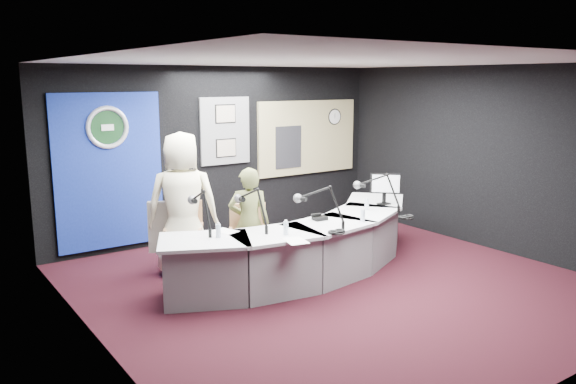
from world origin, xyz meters
TOP-DOWN VIEW (x-y plane):
  - ground at (0.00, 0.00)m, footprint 6.00×6.00m
  - ceiling at (0.00, 0.00)m, footprint 6.00×6.00m
  - wall_back at (0.00, 3.00)m, footprint 6.00×0.02m
  - wall_front at (0.00, -3.00)m, footprint 6.00×0.02m
  - wall_left at (-3.00, 0.00)m, footprint 0.02×6.00m
  - wall_right at (3.00, 0.00)m, footprint 0.02×6.00m
  - broadcast_desk at (-0.05, 0.55)m, footprint 4.50×1.90m
  - backdrop_panel at (-1.90, 2.97)m, footprint 1.60×0.05m
  - agency_seal at (-1.90, 2.93)m, footprint 0.63×0.07m
  - seal_center at (-1.90, 2.94)m, footprint 0.48×0.01m
  - pinboard at (0.05, 2.97)m, footprint 0.90×0.04m
  - framed_photo_upper at (0.05, 2.94)m, footprint 0.34×0.02m
  - framed_photo_lower at (0.05, 2.94)m, footprint 0.34×0.02m
  - booth_window_frame at (1.75, 2.97)m, footprint 2.12×0.06m
  - booth_glow at (1.75, 2.96)m, footprint 2.00×0.02m
  - equipment_rack at (1.30, 2.94)m, footprint 0.55×0.02m
  - wall_clock at (2.35, 2.94)m, footprint 0.28×0.01m
  - armchair_left at (-1.40, 1.52)m, footprint 0.66×0.66m
  - armchair_right at (-0.78, 0.85)m, footprint 0.64×0.64m
  - draped_jacket at (-1.55, 1.74)m, footprint 0.48×0.33m
  - person_man at (-1.40, 1.52)m, footprint 1.11×0.97m
  - person_woman at (-0.78, 0.85)m, footprint 0.64×0.59m
  - computer_monitor at (1.44, 0.65)m, footprint 0.34×0.32m
  - desk_phone at (0.06, 0.44)m, footprint 0.19×0.16m
  - headphones_near at (1.08, -0.15)m, footprint 0.22×0.22m
  - headphones_far at (-0.18, -0.20)m, footprint 0.22×0.22m
  - paper_stack at (-1.25, 0.65)m, footprint 0.28×0.34m
  - notepad at (-0.79, -0.20)m, footprint 0.29×0.37m
  - boom_mic_a at (-1.49, 0.81)m, footprint 0.19×0.74m
  - boom_mic_b at (-0.91, 0.55)m, footprint 0.16×0.74m
  - boom_mic_c at (-0.15, 0.16)m, footprint 0.43×0.66m
  - boom_mic_d at (1.09, 0.43)m, footprint 0.41×0.67m
  - water_bottles at (-0.23, 0.29)m, footprint 2.49×0.55m

SIDE VIEW (x-z plane):
  - ground at x=0.00m, z-range 0.00..0.00m
  - broadcast_desk at x=-0.05m, z-range 0.00..0.75m
  - armchair_right at x=-0.78m, z-range 0.00..0.85m
  - armchair_left at x=-1.40m, z-range 0.00..0.86m
  - draped_jacket at x=-1.55m, z-range 0.27..0.97m
  - person_woman at x=-0.78m, z-range 0.00..1.48m
  - paper_stack at x=-1.25m, z-range 0.75..0.75m
  - notepad at x=-0.79m, z-range 0.75..0.75m
  - headphones_near at x=1.08m, z-range 0.75..0.79m
  - headphones_far at x=-0.18m, z-range 0.75..0.79m
  - desk_phone at x=0.06m, z-range 0.75..0.80m
  - water_bottles at x=-0.23m, z-range 0.75..0.93m
  - person_man at x=-1.40m, z-range 0.00..1.92m
  - boom_mic_a at x=-1.49m, z-range 0.75..1.35m
  - boom_mic_b at x=-0.91m, z-range 0.75..1.35m
  - boom_mic_c at x=-0.15m, z-range 0.75..1.35m
  - boom_mic_d at x=1.09m, z-range 0.75..1.35m
  - computer_monitor at x=1.44m, z-range 0.92..1.22m
  - backdrop_panel at x=-1.90m, z-range 0.10..2.40m
  - wall_back at x=0.00m, z-range 0.00..2.80m
  - wall_front at x=0.00m, z-range 0.00..2.80m
  - wall_left at x=-3.00m, z-range 0.00..2.80m
  - wall_right at x=3.00m, z-range 0.00..2.80m
  - equipment_rack at x=1.30m, z-range 1.03..1.78m
  - framed_photo_lower at x=0.05m, z-range 1.33..1.60m
  - booth_window_frame at x=1.75m, z-range 0.89..2.21m
  - booth_glow at x=1.75m, z-range 0.95..2.15m
  - pinboard at x=0.05m, z-range 1.20..2.30m
  - agency_seal at x=-1.90m, z-range 1.58..2.21m
  - seal_center at x=-1.90m, z-range 1.66..2.14m
  - wall_clock at x=2.35m, z-range 1.76..2.04m
  - framed_photo_upper at x=0.05m, z-range 1.89..2.17m
  - ceiling at x=0.00m, z-range 2.79..2.81m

